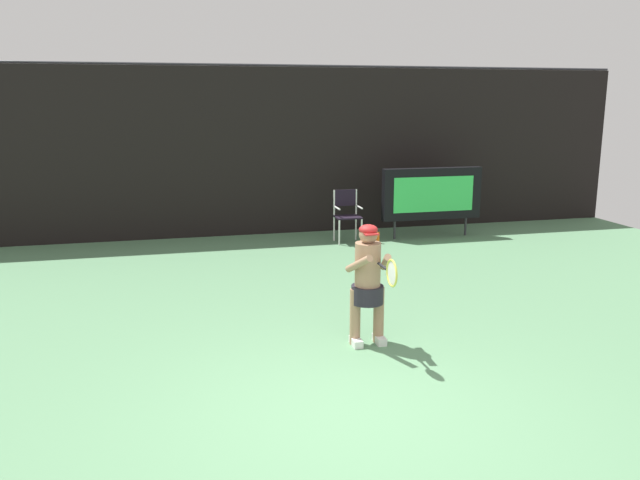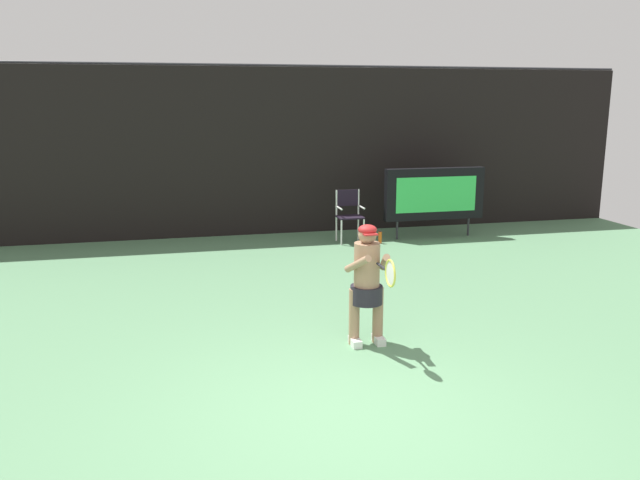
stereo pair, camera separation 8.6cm
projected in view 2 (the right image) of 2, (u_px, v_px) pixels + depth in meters
name	position (u px, v px, depth m)	size (l,w,h in m)	color
ground	(351.00, 424.00, 5.91)	(18.00, 22.00, 0.03)	#55835C
backdrop_screen	(240.00, 152.00, 13.77)	(18.00, 0.12, 3.66)	black
scoreboard	(434.00, 194.00, 13.67)	(2.20, 0.21, 1.50)	black
umpire_chair	(349.00, 213.00, 13.32)	(0.52, 0.44, 1.08)	white
water_bottle	(380.00, 237.00, 13.26)	(0.07, 0.07, 0.27)	#DE5C17
tennis_player	(367.00, 280.00, 7.66)	(0.54, 0.62, 1.48)	white
tennis_racket	(390.00, 273.00, 7.02)	(0.03, 0.60, 0.31)	black
tennis_ball_loose	(373.00, 263.00, 11.54)	(0.07, 0.07, 0.07)	#CCDB3D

